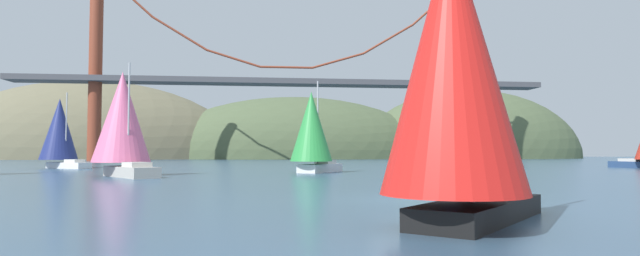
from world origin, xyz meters
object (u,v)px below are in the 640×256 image
Objects in this scene: sailboat_blue_spinnaker at (450,129)px; sailboat_pink_spinnaker at (123,121)px; channel_buoy at (442,174)px; sailboat_navy_sail at (60,131)px; sailboat_red_spinnaker at (454,72)px; sailboat_green_sail at (312,130)px.

sailboat_blue_spinnaker is 1.27× the size of sailboat_pink_spinnaker.
sailboat_pink_spinnaker reaches higher than channel_buoy.
sailboat_navy_sail reaches higher than sailboat_red_spinnaker.
sailboat_pink_spinnaker reaches higher than sailboat_green_sail.
sailboat_pink_spinnaker is at bearing -145.03° from sailboat_blue_spinnaker.
sailboat_navy_sail is at bearing 148.78° from sailboat_green_sail.
sailboat_green_sail is 1.02× the size of sailboat_red_spinnaker.
channel_buoy is (37.32, -29.66, -4.13)m from sailboat_navy_sail.
sailboat_pink_spinnaker is 16.67m from sailboat_green_sail.
sailboat_blue_spinnaker is 51.10m from sailboat_navy_sail.
sailboat_red_spinnaker reaches higher than channel_buoy.
sailboat_blue_spinnaker is 30.93m from sailboat_green_sail.
sailboat_blue_spinnaker reaches higher than sailboat_navy_sail.
sailboat_green_sail is 34.05m from sailboat_navy_sail.
sailboat_green_sail is 14.99m from channel_buoy.
sailboat_pink_spinnaker is 1.06× the size of sailboat_red_spinnaker.
sailboat_blue_spinnaker reaches higher than sailboat_pink_spinnaker.
sailboat_blue_spinnaker is 1.34× the size of sailboat_red_spinnaker.
sailboat_navy_sail is 1.06× the size of sailboat_red_spinnaker.
sailboat_navy_sail is (-29.11, 17.64, 0.50)m from sailboat_green_sail.
sailboat_pink_spinnaker is 25.77m from sailboat_navy_sail.
sailboat_navy_sail is at bearing 141.53° from channel_buoy.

